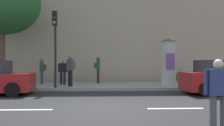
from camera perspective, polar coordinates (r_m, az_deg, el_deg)
The scene contains 13 objects.
ground_plane at distance 7.88m, azimuth -2.70°, elevation -10.67°, with size 80.00×80.00×0.00m, color #232326.
sidewalk_curb at distance 14.81m, azimuth -2.66°, elevation -5.35°, with size 36.00×4.00×0.15m, color gray.
lane_markings at distance 7.88m, azimuth -2.70°, elevation -10.64°, with size 25.80×0.16×0.01m.
building_backdrop at distance 20.06m, azimuth -2.65°, elevation 10.10°, with size 36.00×5.00×9.94m, color tan.
traffic_light at distance 13.28m, azimuth -13.12°, elevation 6.10°, with size 0.24×0.45×4.02m.
poster_column at distance 14.47m, azimuth 12.94°, elevation 0.32°, with size 0.92×0.92×2.74m.
street_tree at distance 15.82m, azimuth -24.10°, elevation 12.65°, with size 4.31×4.31×6.61m.
pedestrian_tallest at distance 5.69m, azimuth 23.47°, elevation -5.62°, with size 0.65×0.27×1.54m.
pedestrian_in_red_top at distance 15.79m, azimuth -3.31°, elevation -0.99°, with size 0.38×0.65×1.72m.
pedestrian_with_backpack at distance 13.94m, azimuth -9.60°, elevation -1.05°, with size 0.52×0.52×1.75m.
pedestrian_with_bag at distance 15.16m, azimuth -11.37°, elevation -1.66°, with size 0.60×0.33×1.50m.
pedestrian_in_light_jacket at distance 15.95m, azimuth -15.91°, elevation -1.34°, with size 0.44×0.67×1.56m.
bicycle_leaning at distance 16.86m, azimuth 14.26°, elevation -3.11°, with size 1.71×0.56×1.09m.
Camera 1 is at (0.01, -7.75, 1.46)m, focal length 39.37 mm.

